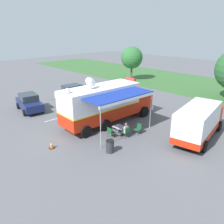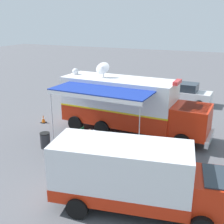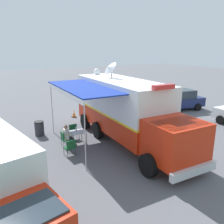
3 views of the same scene
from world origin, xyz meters
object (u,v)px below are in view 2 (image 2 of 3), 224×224
Objects in this scene: command_truck at (129,104)px; traffic_cone at (43,119)px; folding_chair_at_table at (90,142)px; trash_bin at (45,140)px; car_far_corner at (186,93)px; folding_chair_spare_by_truck at (109,147)px; folding_chair_beside_table at (84,134)px; seated_responder at (91,138)px; folding_table at (95,134)px; water_bottle at (93,131)px; car_behind_truck at (123,88)px; support_truck at (135,177)px.

command_truck reaches higher than traffic_cone.
trash_bin is at bearing -73.65° from folding_chair_at_table.
car_far_corner is at bearing 137.51° from traffic_cone.
folding_chair_spare_by_truck is (0.15, 1.23, 0.00)m from folding_chair_at_table.
seated_responder is at bearing 51.81° from folding_chair_beside_table.
water_bottle is (0.01, -0.18, 0.16)m from folding_table.
folding_chair_spare_by_truck is 0.20× the size of car_far_corner.
trash_bin is 1.57× the size of traffic_cone.
folding_chair_at_table is 1.24m from folding_chair_spare_by_truck.
water_bottle is 0.75m from folding_chair_beside_table.
folding_chair_beside_table is 10.68m from car_behind_truck.
folding_chair_spare_by_truck reaches higher than folding_table.
folding_chair_beside_table is 0.12× the size of support_truck.
car_far_corner reaches higher than trash_bin.
traffic_cone is (-2.61, -5.12, -0.23)m from folding_chair_at_table.
folding_chair_spare_by_truck is (0.95, 1.27, -0.16)m from folding_table.
traffic_cone is (-1.81, -5.08, -0.39)m from folding_table.
trash_bin is at bearing 0.16° from car_behind_truck.
folding_table is 6.25m from support_truck.
trash_bin is at bearing -44.70° from folding_chair_beside_table.
trash_bin is at bearing -41.19° from command_truck.
traffic_cone is (-2.76, -6.35, -0.23)m from folding_chair_spare_by_truck.
trash_bin is (0.58, -3.72, -0.06)m from folding_chair_spare_by_truck.
trash_bin is (0.92, -2.49, -0.20)m from seated_responder.
support_truck is (4.68, 4.25, 0.55)m from water_bottle.
support_truck reaches higher than folding_chair_spare_by_truck.
trash_bin reaches higher than folding_chair_spare_by_truck.
seated_responder reaches higher than water_bottle.
water_bottle is 5.26m from traffic_cone.
folding_table is (2.53, -1.10, -1.27)m from command_truck.
support_truck reaches higher than car_far_corner.
command_truck is 7.83m from support_truck.
car_behind_truck reaches higher than traffic_cone.
car_behind_truck is (-11.44, -2.52, 0.37)m from folding_chair_at_table.
folding_chair_beside_table is 6.91m from support_truck.
seated_responder is 2.16× the size of traffic_cone.
seated_responder is 11.97m from car_far_corner.
traffic_cone is 9.22m from car_behind_truck.
water_bottle reaches higher than folding_chair_spare_by_truck.
seated_responder reaches higher than trash_bin.
folding_chair_at_table is at bearing -133.98° from support_truck.
trash_bin is at bearing -58.05° from folding_table.
command_truck is 7.67× the size of seated_responder.
folding_chair_spare_by_truck is at bearing -143.21° from support_truck.
folding_chair_at_table is at bearing -2.44° from seated_responder.
command_truck is 3.44m from folding_chair_beside_table.
folding_chair_beside_table is at bearing -20.77° from car_far_corner.
seated_responder is at bearing 64.69° from traffic_cone.
car_far_corner is (-9.10, 8.34, 0.60)m from traffic_cone.
folding_chair_beside_table is (-0.10, -0.67, -0.32)m from water_bottle.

